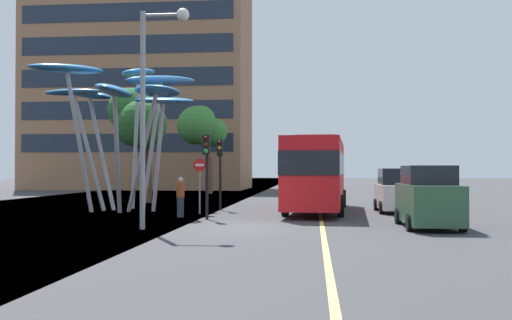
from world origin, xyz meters
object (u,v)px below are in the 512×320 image
at_px(leaf_sculpture, 121,94).
at_px(car_parked_mid, 397,192).
at_px(red_bus, 317,171).
at_px(traffic_light_kerb_far, 220,159).
at_px(traffic_light_kerb_near, 207,158).
at_px(street_lamp, 154,88).
at_px(no_entry_sign, 200,177).
at_px(car_parked_near, 428,198).
at_px(pedestrian, 180,197).

height_order(leaf_sculpture, car_parked_mid, leaf_sculpture).
bearing_deg(red_bus, car_parked_mid, -0.88).
height_order(traffic_light_kerb_far, car_parked_mid, traffic_light_kerb_far).
xyz_separation_m(traffic_light_kerb_near, street_lamp, (-1.11, -4.01, 2.33)).
xyz_separation_m(leaf_sculpture, street_lamp, (3.91, -8.22, -0.92)).
height_order(red_bus, no_entry_sign, red_bus).
bearing_deg(street_lamp, leaf_sculpture, 115.43).
bearing_deg(traffic_light_kerb_far, car_parked_mid, -3.25).
bearing_deg(traffic_light_kerb_near, street_lamp, -105.51).
bearing_deg(leaf_sculpture, car_parked_mid, 3.03).
distance_m(red_bus, leaf_sculpture, 10.30).
xyz_separation_m(traffic_light_kerb_near, car_parked_near, (8.39, -2.48, -1.48)).
xyz_separation_m(car_parked_near, pedestrian, (-9.72, 3.55, -0.17)).
height_order(red_bus, pedestrian, red_bus).
relative_size(leaf_sculpture, traffic_light_kerb_far, 2.76).
xyz_separation_m(red_bus, traffic_light_kerb_far, (-4.85, 0.43, 0.56)).
relative_size(car_parked_near, pedestrian, 2.49).
bearing_deg(no_entry_sign, pedestrian, -102.76).
bearing_deg(traffic_light_kerb_far, street_lamp, -94.84).
xyz_separation_m(traffic_light_kerb_near, traffic_light_kerb_far, (-0.31, 5.42, 0.04)).
bearing_deg(car_parked_near, no_entry_sign, 149.20).
height_order(red_bus, street_lamp, street_lamp).
xyz_separation_m(traffic_light_kerb_far, no_entry_sign, (-0.57, -2.37, -0.86)).
height_order(leaf_sculpture, car_parked_near, leaf_sculpture).
distance_m(red_bus, traffic_light_kerb_far, 4.90).
bearing_deg(car_parked_near, pedestrian, 159.94).
bearing_deg(pedestrian, traffic_light_kerb_far, 76.87).
distance_m(traffic_light_kerb_far, no_entry_sign, 2.59).
bearing_deg(traffic_light_kerb_far, pedestrian, -103.13).
bearing_deg(car_parked_mid, no_entry_sign, -168.48).
xyz_separation_m(street_lamp, pedestrian, (-0.22, 5.07, -3.98)).
distance_m(leaf_sculpture, traffic_light_kerb_near, 7.32).
distance_m(leaf_sculpture, pedestrian, 6.90).
xyz_separation_m(car_parked_near, car_parked_mid, (-0.05, 7.41, -0.06)).
distance_m(car_parked_near, no_entry_sign, 10.82).
relative_size(leaf_sculpture, traffic_light_kerb_near, 2.81).
distance_m(car_parked_mid, pedestrian, 10.41).
height_order(street_lamp, no_entry_sign, street_lamp).
distance_m(leaf_sculpture, no_entry_sign, 5.93).
relative_size(car_parked_near, no_entry_sign, 1.68).
xyz_separation_m(traffic_light_kerb_near, no_entry_sign, (-0.88, 3.04, -0.82)).
xyz_separation_m(red_bus, car_parked_near, (3.86, -7.47, -0.96)).
bearing_deg(leaf_sculpture, street_lamp, -64.57).
xyz_separation_m(traffic_light_kerb_near, pedestrian, (-1.33, 1.07, -1.65)).
distance_m(red_bus, traffic_light_kerb_near, 6.76).
height_order(red_bus, leaf_sculpture, leaf_sculpture).
distance_m(car_parked_near, car_parked_mid, 7.41).
xyz_separation_m(traffic_light_kerb_far, car_parked_near, (8.71, -7.90, -1.52)).
distance_m(traffic_light_kerb_far, car_parked_near, 11.86).
bearing_deg(traffic_light_kerb_near, car_parked_near, -16.48).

